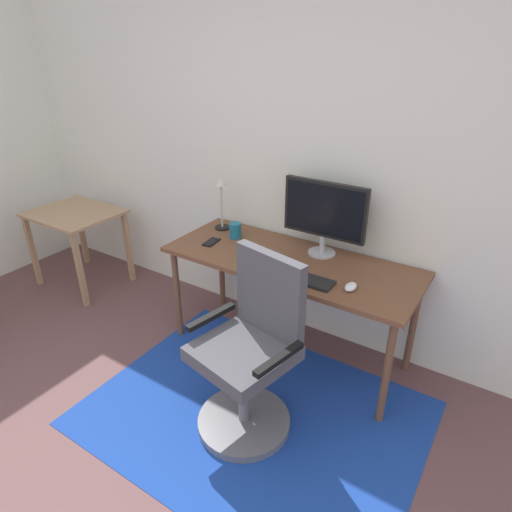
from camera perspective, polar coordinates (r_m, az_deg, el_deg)
wall_back at (r=3.07m, az=4.49°, el=13.08°), size 6.00×0.10×2.60m
area_rug at (r=2.78m, az=-0.32°, el=-19.66°), size 1.89×1.43×0.01m
desk at (r=2.86m, az=4.40°, el=-1.62°), size 1.65×0.65×0.73m
monitor at (r=2.82m, az=8.87°, el=5.61°), size 0.55×0.18×0.49m
keyboard at (r=2.61m, az=5.50°, el=-2.73°), size 0.43×0.13×0.02m
computer_mouse at (r=2.54m, az=12.16°, el=-3.92°), size 0.06×0.10×0.03m
coffee_cup at (r=3.12m, az=-2.70°, el=3.33°), size 0.09×0.09×0.11m
cell_phone at (r=3.07m, az=-5.81°, el=1.82°), size 0.08×0.15×0.01m
desk_lamp at (r=3.21m, az=-4.52°, el=7.76°), size 0.11×0.11×0.39m
office_chair at (r=2.45m, az=-0.73°, el=-13.36°), size 0.60×0.55×1.03m
side_table at (r=4.09m, az=-22.29°, el=3.89°), size 0.72×0.59×0.68m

